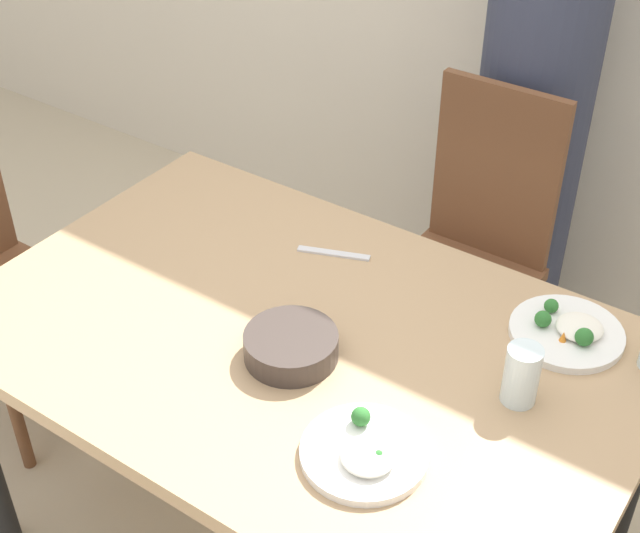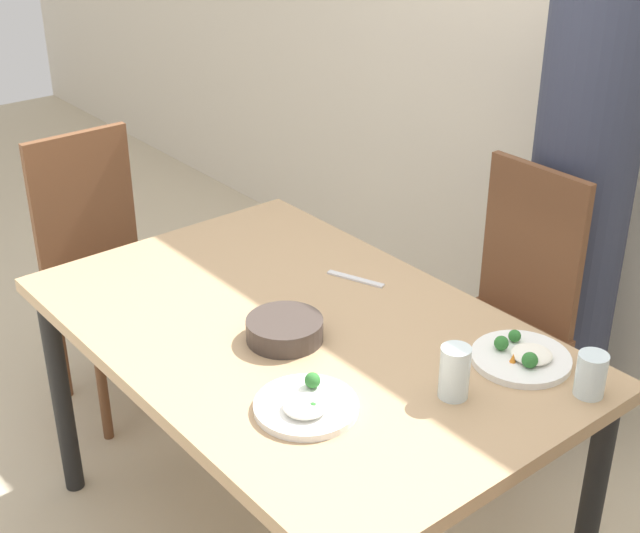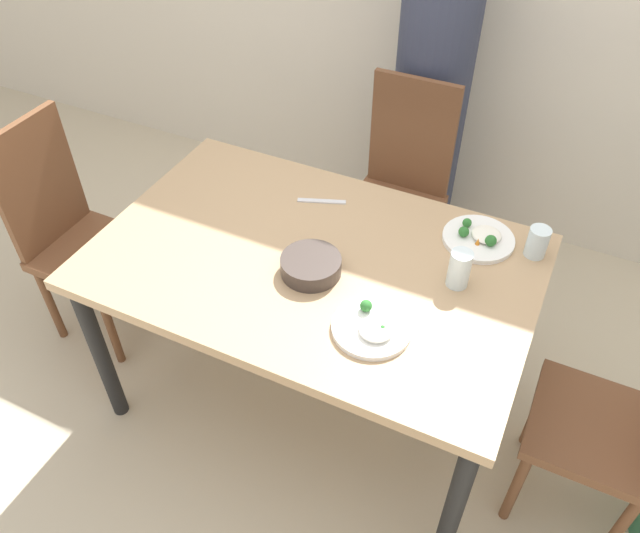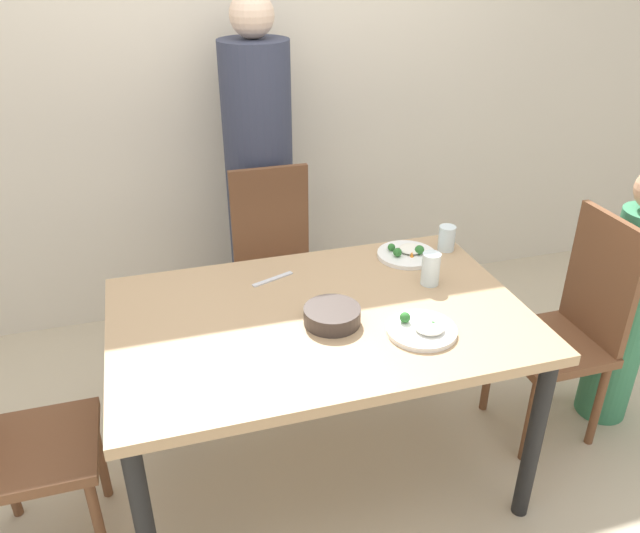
# 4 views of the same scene
# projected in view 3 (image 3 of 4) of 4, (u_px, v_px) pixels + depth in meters

# --- Properties ---
(ground_plane) EXTENTS (10.00, 10.00, 0.00)m
(ground_plane) POSITION_uv_depth(u_px,v_px,m) (315.00, 392.00, 2.62)
(ground_plane) COLOR beige
(dining_table) EXTENTS (1.47, 0.96, 0.77)m
(dining_table) POSITION_uv_depth(u_px,v_px,m) (313.00, 274.00, 2.15)
(dining_table) COLOR tan
(dining_table) RESTS_ON ground_plane
(chair_adult_spot) EXTENTS (0.40, 0.40, 1.00)m
(chair_adult_spot) POSITION_uv_depth(u_px,v_px,m) (400.00, 187.00, 2.79)
(chair_adult_spot) COLOR brown
(chair_adult_spot) RESTS_ON ground_plane
(chair_child_spot) EXTENTS (0.40, 0.40, 1.00)m
(chair_child_spot) POSITION_uv_depth(u_px,v_px,m) (630.00, 422.00, 1.90)
(chair_child_spot) COLOR brown
(chair_child_spot) RESTS_ON ground_plane
(chair_empty_left) EXTENTS (0.40, 0.40, 1.00)m
(chair_empty_left) POSITION_uv_depth(u_px,v_px,m) (73.00, 231.00, 2.57)
(chair_empty_left) COLOR brown
(chair_empty_left) RESTS_ON ground_plane
(person_adult) EXTENTS (0.34, 0.34, 1.75)m
(person_adult) POSITION_uv_depth(u_px,v_px,m) (431.00, 96.00, 2.82)
(person_adult) COLOR #33384C
(person_adult) RESTS_ON ground_plane
(bowl_curry) EXTENTS (0.20, 0.20, 0.06)m
(bowl_curry) POSITION_uv_depth(u_px,v_px,m) (311.00, 265.00, 2.02)
(bowl_curry) COLOR #3D332D
(bowl_curry) RESTS_ON dining_table
(plate_rice_adult) EXTENTS (0.24, 0.24, 0.06)m
(plate_rice_adult) POSITION_uv_depth(u_px,v_px,m) (372.00, 327.00, 1.85)
(plate_rice_adult) COLOR white
(plate_rice_adult) RESTS_ON dining_table
(plate_rice_child) EXTENTS (0.25, 0.25, 0.06)m
(plate_rice_child) POSITION_uv_depth(u_px,v_px,m) (479.00, 238.00, 2.14)
(plate_rice_child) COLOR white
(plate_rice_child) RESTS_ON dining_table
(glass_water_tall) EXTENTS (0.07, 0.07, 0.13)m
(glass_water_tall) POSITION_uv_depth(u_px,v_px,m) (459.00, 269.00, 1.96)
(glass_water_tall) COLOR silver
(glass_water_tall) RESTS_ON dining_table
(glass_water_short) EXTENTS (0.07, 0.07, 0.11)m
(glass_water_short) POSITION_uv_depth(u_px,v_px,m) (537.00, 242.00, 2.07)
(glass_water_short) COLOR silver
(glass_water_short) RESTS_ON dining_table
(fork_steel) EXTENTS (0.18, 0.08, 0.01)m
(fork_steel) POSITION_uv_depth(u_px,v_px,m) (322.00, 201.00, 2.31)
(fork_steel) COLOR silver
(fork_steel) RESTS_ON dining_table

